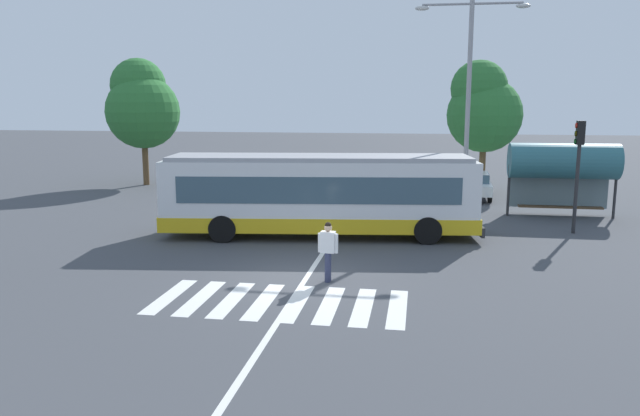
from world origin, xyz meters
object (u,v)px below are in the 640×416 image
(traffic_light_far_corner, at_px, (578,158))
(background_tree_right, at_px, (483,107))
(parked_car_black, at_px, (364,183))
(city_transit_bus, at_px, (320,195))
(parked_car_silver, at_px, (421,182))
(twin_arm_street_lamp, at_px, (469,87))
(parked_car_white, at_px, (472,183))
(background_tree_left, at_px, (142,104))
(bus_stop_shelter, at_px, (563,162))
(parked_car_charcoal, at_px, (321,180))
(pedestrian_crossing_street, at_px, (328,248))

(traffic_light_far_corner, relative_size, background_tree_right, 0.59)
(parked_car_black, bearing_deg, background_tree_right, 24.37)
(city_transit_bus, bearing_deg, traffic_light_far_corner, 12.41)
(parked_car_silver, distance_m, traffic_light_far_corner, 10.52)
(twin_arm_street_lamp, bearing_deg, parked_car_white, 82.11)
(background_tree_left, bearing_deg, parked_car_silver, -6.61)
(city_transit_bus, xyz_separation_m, bus_stop_shelter, (9.82, 5.54, 0.83))
(parked_car_white, distance_m, background_tree_right, 4.59)
(bus_stop_shelter, bearing_deg, parked_car_black, 154.51)
(parked_car_charcoal, height_order, bus_stop_shelter, bus_stop_shelter)
(city_transit_bus, relative_size, parked_car_charcoal, 2.62)
(parked_car_charcoal, height_order, twin_arm_street_lamp, twin_arm_street_lamp)
(city_transit_bus, xyz_separation_m, parked_car_white, (6.42, 10.41, -0.82))
(twin_arm_street_lamp, distance_m, background_tree_left, 20.12)
(traffic_light_far_corner, bearing_deg, city_transit_bus, -167.59)
(twin_arm_street_lamp, relative_size, background_tree_left, 1.21)
(city_transit_bus, height_order, twin_arm_street_lamp, twin_arm_street_lamp)
(parked_car_charcoal, xyz_separation_m, parked_car_black, (2.41, -0.49, 0.00))
(parked_car_charcoal, height_order, parked_car_silver, same)
(parked_car_silver, relative_size, parked_car_white, 1.00)
(twin_arm_street_lamp, height_order, background_tree_right, twin_arm_street_lamp)
(parked_car_white, distance_m, background_tree_left, 19.86)
(city_transit_bus, distance_m, parked_car_black, 9.92)
(parked_car_white, distance_m, bus_stop_shelter, 6.17)
(parked_car_black, height_order, traffic_light_far_corner, traffic_light_far_corner)
(parked_car_white, xyz_separation_m, twin_arm_street_lamp, (-0.78, -5.66, 4.88))
(traffic_light_far_corner, bearing_deg, parked_car_silver, 124.71)
(bus_stop_shelter, bearing_deg, city_transit_bus, -150.60)
(twin_arm_street_lamp, bearing_deg, parked_car_charcoal, 142.45)
(parked_car_charcoal, distance_m, twin_arm_street_lamp, 10.40)
(pedestrian_crossing_street, height_order, background_tree_left, background_tree_left)
(pedestrian_crossing_street, relative_size, parked_car_silver, 0.38)
(city_transit_bus, bearing_deg, twin_arm_street_lamp, 40.12)
(pedestrian_crossing_street, bearing_deg, parked_car_black, 91.60)
(city_transit_bus, distance_m, background_tree_left, 18.27)
(parked_car_black, xyz_separation_m, parked_car_silver, (2.99, 0.73, 0.00))
(parked_car_silver, distance_m, twin_arm_street_lamp, 7.84)
(parked_car_silver, height_order, parked_car_white, same)
(parked_car_white, height_order, background_tree_right, background_tree_right)
(traffic_light_far_corner, distance_m, background_tree_right, 11.03)
(parked_car_white, xyz_separation_m, bus_stop_shelter, (3.41, -4.87, 1.65))
(parked_car_silver, height_order, bus_stop_shelter, bus_stop_shelter)
(twin_arm_street_lamp, height_order, background_tree_left, twin_arm_street_lamp)
(parked_car_black, distance_m, bus_stop_shelter, 10.17)
(pedestrian_crossing_street, distance_m, parked_car_black, 15.64)
(parked_car_silver, distance_m, parked_car_white, 2.67)
(pedestrian_crossing_street, distance_m, parked_car_silver, 16.56)
(parked_car_black, height_order, parked_car_white, same)
(pedestrian_crossing_street, height_order, parked_car_charcoal, pedestrian_crossing_street)
(parked_car_charcoal, xyz_separation_m, parked_car_silver, (5.40, 0.24, 0.00))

